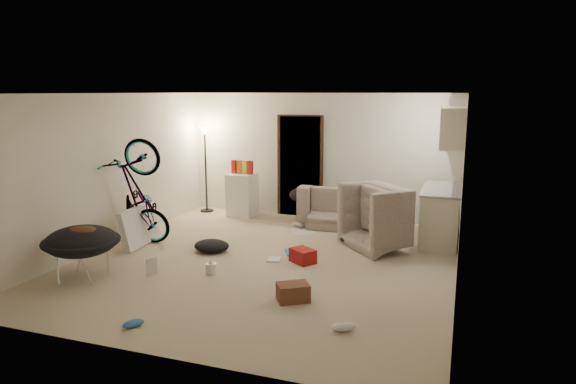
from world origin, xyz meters
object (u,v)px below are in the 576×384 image
(kitchen_counter, at_px, (440,216))
(bicycle, at_px, (140,216))
(tv_box, at_px, (139,226))
(saucer_chair, at_px, (82,248))
(sofa, at_px, (351,211))
(drink_case_a, at_px, (293,292))
(drink_case_b, at_px, (303,256))
(mini_fridge, at_px, (242,195))
(floor_lamp, at_px, (205,151))
(juicer, at_px, (211,268))
(armchair, at_px, (394,223))

(kitchen_counter, xyz_separation_m, bicycle, (-4.73, -1.88, 0.04))
(tv_box, bearing_deg, saucer_chair, -86.77)
(sofa, xyz_separation_m, drink_case_a, (0.09, -3.74, -0.18))
(kitchen_counter, bearing_deg, drink_case_b, -134.87)
(drink_case_b, bearing_deg, tv_box, -144.27)
(bicycle, bearing_deg, mini_fridge, -23.78)
(kitchen_counter, height_order, drink_case_a, kitchen_counter)
(bicycle, bearing_deg, floor_lamp, -3.72)
(drink_case_a, relative_size, drink_case_b, 1.05)
(saucer_chair, relative_size, juicer, 4.70)
(armchair, bearing_deg, sofa, 1.38)
(kitchen_counter, distance_m, drink_case_a, 3.66)
(sofa, relative_size, saucer_chair, 1.89)
(armchair, relative_size, drink_case_a, 3.09)
(bicycle, bearing_deg, saucer_chair, -178.61)
(tv_box, height_order, juicer, tv_box)
(bicycle, bearing_deg, drink_case_b, -96.15)
(tv_box, distance_m, juicer, 1.99)
(saucer_chair, relative_size, tv_box, 1.05)
(armchair, bearing_deg, kitchen_counter, -93.27)
(kitchen_counter, height_order, bicycle, bicycle)
(kitchen_counter, distance_m, juicer, 4.07)
(kitchen_counter, xyz_separation_m, juicer, (-2.95, -2.78, -0.35))
(armchair, height_order, drink_case_a, armchair)
(drink_case_a, xyz_separation_m, drink_case_b, (-0.32, 1.41, -0.00))
(drink_case_a, bearing_deg, juicer, 127.14)
(sofa, xyz_separation_m, armchair, (0.94, -1.01, 0.10))
(floor_lamp, xyz_separation_m, saucer_chair, (0.31, -4.16, -0.87))
(kitchen_counter, distance_m, saucer_chair, 5.72)
(mini_fridge, bearing_deg, bicycle, -106.89)
(bicycle, xyz_separation_m, drink_case_a, (3.17, -1.42, -0.37))
(kitchen_counter, height_order, juicer, kitchen_counter)
(mini_fridge, bearing_deg, drink_case_a, -57.21)
(sofa, relative_size, mini_fridge, 2.23)
(floor_lamp, distance_m, sofa, 3.35)
(mini_fridge, height_order, tv_box, mini_fridge)
(drink_case_a, bearing_deg, mini_fridge, 89.34)
(drink_case_b, bearing_deg, sofa, 119.52)
(floor_lamp, relative_size, sofa, 0.93)
(mini_fridge, relative_size, saucer_chair, 0.85)
(armchair, height_order, saucer_chair, armchair)
(mini_fridge, bearing_deg, floor_lamp, 174.42)
(floor_lamp, xyz_separation_m, juicer, (1.88, -3.43, -1.22))
(kitchen_counter, relative_size, drink_case_b, 4.13)
(juicer, bearing_deg, saucer_chair, -155.03)
(floor_lamp, xyz_separation_m, kitchen_counter, (4.83, -0.65, -0.87))
(kitchen_counter, xyz_separation_m, saucer_chair, (-4.52, -3.51, -0.00))
(saucer_chair, height_order, tv_box, saucer_chair)
(drink_case_b, bearing_deg, mini_fridge, 165.58)
(armchair, bearing_deg, mini_fridge, 29.52)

